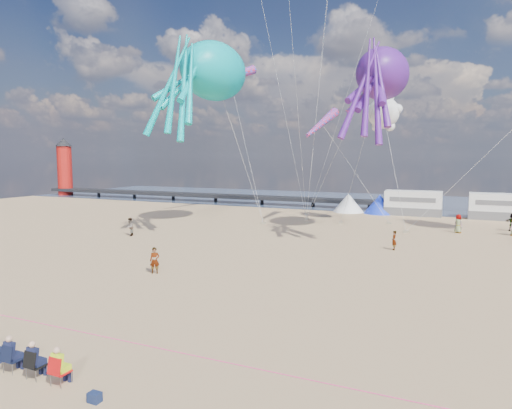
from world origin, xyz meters
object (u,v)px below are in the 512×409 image
lighthouse (65,171)px  kite_octopus_teal (214,71)px  beachgoer_6 (458,224)px  kite_octopus_purple (382,74)px  tent_white (348,203)px  tent_blue (380,204)px  spectator_row (13,353)px  beachgoer_5 (394,240)px  standing_person (155,260)px  sandbag_d (389,223)px  cooler_navy (95,397)px  motorhome_0 (413,203)px  windsock_mid (322,123)px  kite_panda (384,113)px  sandbag_c (406,232)px  windsock_left (230,78)px  sandbag_a (263,223)px  sandbag_b (341,223)px  windsock_right (360,101)px  motorhome_1 (500,207)px  beachgoer_4 (512,222)px  sandbag_e (306,219)px  beachgoer_1 (130,227)px

lighthouse → kite_octopus_teal: 52.02m
beachgoer_6 → kite_octopus_purple: (-6.46, -6.10, 13.37)m
kite_octopus_teal → kite_octopus_purple: (15.60, 1.59, -1.11)m
tent_white → tent_blue: bearing=0.0°
lighthouse → kite_octopus_purple: kite_octopus_purple is taller
spectator_row → beachgoer_5: bearing=70.9°
standing_person → sandbag_d: standing_person is taller
spectator_row → cooler_navy: 3.98m
standing_person → kite_octopus_purple: 24.89m
motorhome_0 → cooler_navy: (-4.41, -48.90, -1.35)m
beachgoer_5 → windsock_mid: size_ratio=0.23×
kite_panda → windsock_mid: 6.28m
spectator_row → sandbag_c: size_ratio=12.20×
tent_white → windsock_mid: bearing=-90.5°
tent_white → sandbag_d: tent_white is taller
motorhome_0 → tent_white: bearing=180.0°
windsock_left → standing_person: bearing=-52.5°
spectator_row → kite_panda: bearing=80.8°
motorhome_0 → tent_blue: 4.01m
sandbag_a → sandbag_b: bearing=24.2°
tent_white → windsock_right: size_ratio=0.85×
beachgoer_5 → sandbag_b: beachgoer_5 is taller
motorhome_1 → windsock_mid: windsock_mid is taller
tent_blue → windsock_mid: bearing=-108.2°
lighthouse → tent_white: 54.25m
beachgoer_4 → windsock_left: windsock_left is taller
beachgoer_4 → kite_octopus_teal: size_ratio=0.15×
lighthouse → sandbag_b: lighthouse is taller
beachgoer_6 → windsock_left: (-24.70, 0.70, 15.35)m
cooler_navy → lighthouse: bearing=137.4°
motorhome_0 → sandbag_c: 13.97m
cooler_navy → sandbag_b: 38.27m
sandbag_e → windsock_left: size_ratio=0.06×
lighthouse → windsock_right: 62.19m
tent_white → windsock_left: (-11.49, -11.06, 15.03)m
sandbag_d → kite_panda: bearing=-107.9°
windsock_left → windsock_right: size_ratio=1.71×
tent_blue → windsock_left: 24.26m
motorhome_1 → lighthouse: bearing=176.8°
tent_white → beachgoer_1: (-14.12, -25.93, -0.37)m
kite_octopus_purple → kite_panda: size_ratio=2.02×
windsock_mid → kite_panda: bearing=29.5°
standing_person → kite_panda: (9.72, 25.22, 10.79)m
sandbag_b → beachgoer_1: bearing=-136.0°
beachgoer_5 → windsock_mid: windsock_mid is taller
beachgoer_5 → sandbag_b: bearing=-168.5°
beachgoer_1 → kite_octopus_teal: size_ratio=0.14×
sandbag_c → windsock_left: bearing=172.0°
lighthouse → standing_person: 64.14m
kite_octopus_teal → windsock_left: size_ratio=1.51×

